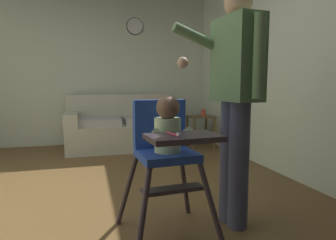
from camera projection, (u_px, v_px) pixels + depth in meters
name	position (u px, v px, depth m)	size (l,w,h in m)	color
ground	(95.00, 213.00, 2.40)	(5.74, 7.15, 0.10)	brown
wall_far	(89.00, 65.00, 4.92)	(4.94, 0.06, 2.71)	silver
wall_right	(294.00, 53.00, 3.08)	(0.06, 6.15, 2.71)	silver
couch	(122.00, 128.00, 4.67)	(1.71, 0.86, 0.86)	beige
high_chair	(167.00, 141.00, 1.87)	(0.65, 0.76, 0.94)	#372D33
adult_standing	(235.00, 95.00, 2.01)	(0.54, 0.50, 1.65)	#40435A
side_table	(201.00, 124.00, 4.70)	(0.40, 0.40, 0.52)	brown
sippy_cup	(203.00, 113.00, 4.69)	(0.07, 0.07, 0.10)	#D13D33
wall_clock	(135.00, 26.00, 5.01)	(0.29, 0.04, 0.29)	white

